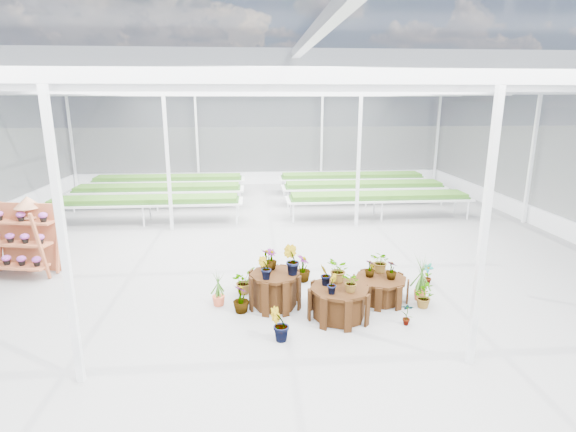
{
  "coord_description": "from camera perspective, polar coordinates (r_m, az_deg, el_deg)",
  "views": [
    {
      "loc": [
        -0.39,
        -10.09,
        4.07
      ],
      "look_at": [
        0.46,
        0.52,
        1.3
      ],
      "focal_mm": 28.0,
      "sensor_mm": 36.0,
      "label": 1
    }
  ],
  "objects": [
    {
      "name": "ground_plane",
      "position": [
        10.89,
        -2.2,
        -7.37
      ],
      "size": [
        24.0,
        24.0,
        0.0
      ],
      "primitive_type": "plane",
      "color": "gray",
      "rests_on": "ground"
    },
    {
      "name": "greenhouse_shell",
      "position": [
        10.26,
        -2.32,
        4.36
      ],
      "size": [
        18.0,
        24.0,
        4.5
      ],
      "primitive_type": null,
      "color": "white",
      "rests_on": "ground"
    },
    {
      "name": "steel_frame",
      "position": [
        10.26,
        -2.32,
        4.36
      ],
      "size": [
        18.0,
        24.0,
        4.5
      ],
      "primitive_type": null,
      "color": "silver",
      "rests_on": "ground"
    },
    {
      "name": "nursery_benches",
      "position": [
        17.68,
        -3.2,
        2.65
      ],
      "size": [
        16.0,
        7.0,
        0.84
      ],
      "primitive_type": null,
      "color": "silver",
      "rests_on": "ground"
    },
    {
      "name": "plinth_tall",
      "position": [
        9.17,
        -1.69,
        -9.34
      ],
      "size": [
        1.36,
        1.36,
        0.71
      ],
      "primitive_type": "cylinder",
      "rotation": [
        0.0,
        0.0,
        -0.41
      ],
      "color": "black",
      "rests_on": "ground"
    },
    {
      "name": "plinth_mid",
      "position": [
        8.78,
        6.51,
        -10.87
      ],
      "size": [
        1.28,
        1.28,
        0.62
      ],
      "primitive_type": "cylinder",
      "rotation": [
        0.0,
        0.0,
        0.09
      ],
      "color": "black",
      "rests_on": "ground"
    },
    {
      "name": "plinth_low",
      "position": [
        9.65,
        11.61,
        -9.05
      ],
      "size": [
        1.42,
        1.42,
        0.5
      ],
      "primitive_type": "cylinder",
      "rotation": [
        0.0,
        0.0,
        -0.34
      ],
      "color": "black",
      "rests_on": "ground"
    },
    {
      "name": "shelf_rack",
      "position": [
        12.29,
        -30.94,
        -2.77
      ],
      "size": [
        1.73,
        1.14,
        1.69
      ],
      "primitive_type": null,
      "rotation": [
        0.0,
        0.0,
        -0.19
      ],
      "color": "#AA5733",
      "rests_on": "ground"
    },
    {
      "name": "bird_table",
      "position": [
        12.51,
        -29.73,
        -1.93
      ],
      "size": [
        0.5,
        0.5,
        1.85
      ],
      "primitive_type": null,
      "rotation": [
        0.0,
        0.0,
        0.14
      ],
      "color": "#BE7B55",
      "rests_on": "ground"
    },
    {
      "name": "nursery_plants",
      "position": [
        9.29,
        4.36,
        -7.93
      ],
      "size": [
        5.0,
        3.01,
        1.3
      ],
      "color": "#335F1C",
      "rests_on": "ground"
    }
  ]
}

